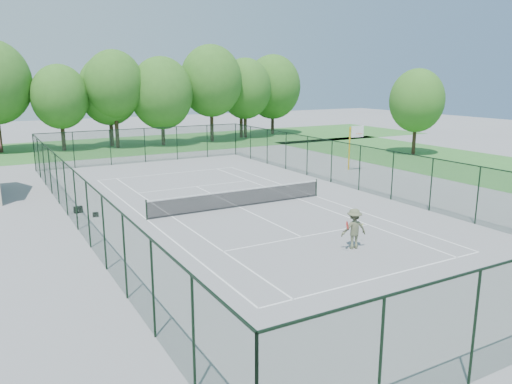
# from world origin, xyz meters

# --- Properties ---
(ground) EXTENTS (140.00, 140.00, 0.00)m
(ground) POSITION_xyz_m (0.00, 0.00, 0.00)
(ground) COLOR gray
(ground) RESTS_ON ground
(grass_far) EXTENTS (80.00, 16.00, 0.01)m
(grass_far) POSITION_xyz_m (0.00, 30.00, 0.01)
(grass_far) COLOR #3C7F34
(grass_far) RESTS_ON ground
(grass_side) EXTENTS (14.00, 40.00, 0.01)m
(grass_side) POSITION_xyz_m (24.00, 4.00, 0.01)
(grass_side) COLOR #3C7F34
(grass_side) RESTS_ON ground
(court_lines) EXTENTS (11.05, 23.85, 0.01)m
(court_lines) POSITION_xyz_m (0.00, 0.00, 0.00)
(court_lines) COLOR white
(court_lines) RESTS_ON ground
(tennis_net) EXTENTS (11.08, 0.08, 1.10)m
(tennis_net) POSITION_xyz_m (0.00, 0.00, 0.58)
(tennis_net) COLOR black
(tennis_net) RESTS_ON ground
(fence_enclosure) EXTENTS (18.05, 36.05, 3.02)m
(fence_enclosure) POSITION_xyz_m (0.00, 0.00, 1.56)
(fence_enclosure) COLOR #1E3E27
(fence_enclosure) RESTS_ON ground
(tree_line_far) EXTENTS (39.40, 6.40, 9.70)m
(tree_line_far) POSITION_xyz_m (0.00, 30.00, 5.99)
(tree_line_far) COLOR #3B281A
(tree_line_far) RESTS_ON ground
(basketball_goal) EXTENTS (1.20, 1.43, 3.65)m
(basketball_goal) POSITION_xyz_m (13.32, 5.76, 2.57)
(basketball_goal) COLOR #E8AC10
(basketball_goal) RESTS_ON ground
(tree_side) EXTENTS (5.19, 5.19, 8.21)m
(tree_side) POSITION_xyz_m (24.30, 9.72, 5.18)
(tree_side) COLOR #3B281A
(tree_side) RESTS_ON ground
(sports_bag_a) EXTENTS (0.48, 0.32, 0.36)m
(sports_bag_a) POSITION_xyz_m (-8.39, 3.29, 0.18)
(sports_bag_a) COLOR black
(sports_bag_a) RESTS_ON ground
(sports_bag_b) EXTENTS (0.35, 0.25, 0.24)m
(sports_bag_b) POSITION_xyz_m (-7.73, 1.98, 0.12)
(sports_bag_b) COLOR black
(sports_bag_b) RESTS_ON ground
(tennis_player) EXTENTS (1.75, 0.94, 1.80)m
(tennis_player) POSITION_xyz_m (1.08, -8.82, 0.90)
(tennis_player) COLOR #5C6144
(tennis_player) RESTS_ON ground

